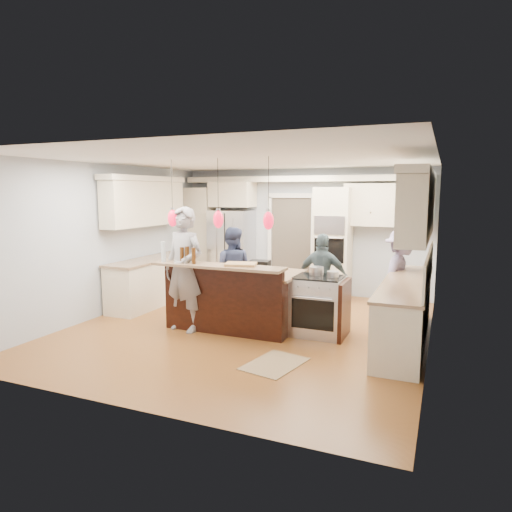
{
  "coord_description": "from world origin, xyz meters",
  "views": [
    {
      "loc": [
        2.89,
        -6.57,
        2.2
      ],
      "look_at": [
        0.0,
        0.35,
        1.15
      ],
      "focal_mm": 32.0,
      "sensor_mm": 36.0,
      "label": 1
    }
  ],
  "objects": [
    {
      "name": "beer_bottle_a",
      "position": [
        -0.78,
        -0.55,
        1.25
      ],
      "size": [
        0.07,
        0.07,
        0.25
      ],
      "primitive_type": "cylinder",
      "rotation": [
        0.0,
        0.0,
        -0.13
      ],
      "color": "#45250C",
      "rests_on": "kitchen_island"
    },
    {
      "name": "right_counter_run",
      "position": [
        2.44,
        0.3,
        1.06
      ],
      "size": [
        0.64,
        3.1,
        2.51
      ],
      "color": "beige",
      "rests_on": "ground"
    },
    {
      "name": "person_far_left",
      "position": [
        -0.69,
        0.85,
        0.79
      ],
      "size": [
        0.88,
        0.75,
        1.58
      ],
      "primitive_type": "imported",
      "rotation": [
        0.0,
        0.0,
        3.37
      ],
      "color": "navy",
      "rests_on": "ground"
    },
    {
      "name": "room_shell",
      "position": [
        0.0,
        0.0,
        1.82
      ],
      "size": [
        5.54,
        6.04,
        2.72
      ],
      "color": "#B2BCC6",
      "rests_on": "ground"
    },
    {
      "name": "person_far_right",
      "position": [
        1.0,
        0.89,
        0.76
      ],
      "size": [
        0.89,
        0.37,
        1.51
      ],
      "primitive_type": "imported",
      "rotation": [
        0.0,
        0.0,
        3.15
      ],
      "color": "#42555C",
      "rests_on": "ground"
    },
    {
      "name": "drink_can",
      "position": [
        -0.77,
        -0.62,
        1.17
      ],
      "size": [
        0.07,
        0.07,
        0.1
      ],
      "primitive_type": "cylinder",
      "rotation": [
        0.0,
        0.0,
        0.26
      ],
      "color": "#B7B7BC",
      "rests_on": "kitchen_island"
    },
    {
      "name": "pot_small",
      "position": [
        1.34,
        0.18,
        0.97
      ],
      "size": [
        0.18,
        0.18,
        0.09
      ],
      "primitive_type": "cylinder",
      "color": "#B7B7BC",
      "rests_on": "island_range"
    },
    {
      "name": "beer_bottle_b",
      "position": [
        -0.62,
        -0.61,
        1.24
      ],
      "size": [
        0.07,
        0.07,
        0.25
      ],
      "primitive_type": "cylinder",
      "rotation": [
        0.0,
        0.0,
        0.12
      ],
      "color": "#45250C",
      "rests_on": "kitchen_island"
    },
    {
      "name": "oven_column",
      "position": [
        0.75,
        2.67,
        1.15
      ],
      "size": [
        0.72,
        0.69,
        2.3
      ],
      "color": "beige",
      "rests_on": "ground"
    },
    {
      "name": "person_bar_end",
      "position": [
        -0.9,
        -0.45,
        0.99
      ],
      "size": [
        0.8,
        0.6,
        1.98
      ],
      "primitive_type": "imported",
      "rotation": [
        0.0,
        0.0,
        -0.19
      ],
      "color": "gray",
      "rests_on": "ground"
    },
    {
      "name": "refrigerator",
      "position": [
        -1.55,
        2.64,
        0.9
      ],
      "size": [
        0.9,
        0.7,
        1.8
      ],
      "primitive_type": "cube",
      "color": "#B7B7BC",
      "rests_on": "ground"
    },
    {
      "name": "back_upper_cabinets",
      "position": [
        -0.75,
        2.76,
        1.67
      ],
      "size": [
        5.3,
        0.61,
        2.54
      ],
      "color": "beige",
      "rests_on": "ground"
    },
    {
      "name": "pendant_lights",
      "position": [
        -0.25,
        -0.51,
        1.8
      ],
      "size": [
        1.75,
        0.15,
        1.03
      ],
      "color": "black",
      "rests_on": "ground"
    },
    {
      "name": "ground_plane",
      "position": [
        0.0,
        0.0,
        0.0
      ],
      "size": [
        6.0,
        6.0,
        0.0
      ],
      "primitive_type": "plane",
      "color": "#99632A",
      "rests_on": "ground"
    },
    {
      "name": "island_range",
      "position": [
        1.16,
        0.15,
        0.46
      ],
      "size": [
        0.82,
        0.71,
        0.92
      ],
      "color": "#B7B7BC",
      "rests_on": "ground"
    },
    {
      "name": "person_range_side",
      "position": [
        2.25,
        1.3,
        0.8
      ],
      "size": [
        0.78,
        1.13,
        1.61
      ],
      "primitive_type": "imported",
      "rotation": [
        0.0,
        0.0,
        1.39
      ],
      "color": "gray",
      "rests_on": "ground"
    },
    {
      "name": "kitchen_island",
      "position": [
        -0.25,
        0.07,
        0.49
      ],
      "size": [
        2.1,
        1.46,
        1.12
      ],
      "color": "black",
      "rests_on": "ground"
    },
    {
      "name": "cutting_board",
      "position": [
        0.09,
        -0.47,
        1.14
      ],
      "size": [
        0.52,
        0.43,
        0.04
      ],
      "primitive_type": "cube",
      "rotation": [
        0.0,
        0.0,
        0.26
      ],
      "color": "tan",
      "rests_on": "kitchen_island"
    },
    {
      "name": "beer_bottle_c",
      "position": [
        -0.86,
        -0.57,
        1.24
      ],
      "size": [
        0.08,
        0.08,
        0.24
      ],
      "primitive_type": "cylinder",
      "rotation": [
        0.0,
        0.0,
        0.39
      ],
      "color": "#45250C",
      "rests_on": "kitchen_island"
    },
    {
      "name": "pot_large",
      "position": [
        1.06,
        0.28,
        0.98
      ],
      "size": [
        0.22,
        0.22,
        0.13
      ],
      "primitive_type": "cylinder",
      "color": "#B7B7BC",
      "rests_on": "island_range"
    },
    {
      "name": "floor_rug",
      "position": [
        0.94,
        -1.28,
        0.01
      ],
      "size": [
        0.76,
        0.97,
        0.01
      ],
      "primitive_type": "cube",
      "rotation": [
        0.0,
        0.0,
        -0.22
      ],
      "color": "#9A8354",
      "rests_on": "ground"
    },
    {
      "name": "water_bottle",
      "position": [
        -1.17,
        -0.61,
        1.28
      ],
      "size": [
        0.1,
        0.1,
        0.32
      ],
      "primitive_type": "cylinder",
      "rotation": [
        0.0,
        0.0,
        -0.43
      ],
      "color": "silver",
      "rests_on": "kitchen_island"
    },
    {
      "name": "left_cabinets",
      "position": [
        -2.44,
        0.8,
        1.06
      ],
      "size": [
        0.64,
        2.3,
        2.51
      ],
      "color": "beige",
      "rests_on": "ground"
    }
  ]
}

